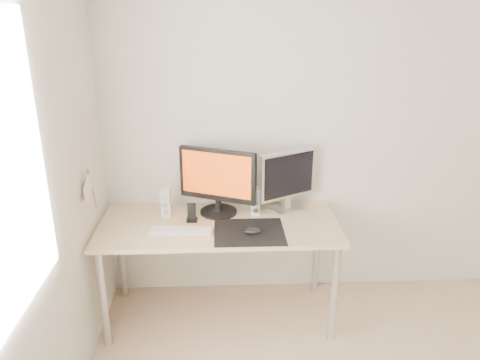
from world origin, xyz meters
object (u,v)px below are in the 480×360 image
desk (219,233)px  speaker_left (166,203)px  mouse (253,231)px  phone_dock (192,216)px  second_monitor (287,178)px  speaker_right (255,201)px  keyboard (181,231)px  main_monitor (218,179)px

desk → speaker_left: speaker_left is taller
mouse → phone_dock: bearing=151.9°
desk → phone_dock: phone_dock is taller
second_monitor → speaker_right: size_ratio=2.22×
keyboard → phone_dock: phone_dock is taller
mouse → keyboard: mouse is taller
desk → speaker_left: bearing=160.3°
speaker_left → phone_dock: 0.21m
second_monitor → phone_dock: bearing=-166.1°
main_monitor → speaker_left: size_ratio=2.66×
keyboard → desk: bearing=26.6°
second_monitor → speaker_left: bearing=-175.1°
mouse → desk: size_ratio=0.06×
main_monitor → keyboard: 0.44m
main_monitor → phone_dock: main_monitor is taller
mouse → speaker_right: speaker_right is taller
speaker_left → speaker_right: same height
main_monitor → keyboard: main_monitor is taller
main_monitor → keyboard: (-0.24, -0.28, -0.25)m
mouse → speaker_right: (0.04, 0.31, 0.08)m
mouse → speaker_right: bearing=83.1°
desk → second_monitor: size_ratio=3.68×
desk → speaker_right: size_ratio=8.15×
speaker_right → phone_dock: (-0.43, -0.10, -0.06)m
desk → phone_dock: (-0.18, 0.04, 0.12)m
mouse → keyboard: bearing=173.4°
main_monitor → second_monitor: size_ratio=1.20×
mouse → speaker_left: size_ratio=0.53×
speaker_right → second_monitor: bearing=16.8°
mouse → speaker_right: size_ratio=0.53×
mouse → second_monitor: 0.51m
desk → keyboard: keyboard is taller
second_monitor → speaker_right: bearing=-163.2°
desk → speaker_left: size_ratio=8.15×
speaker_left → keyboard: bearing=-65.1°
second_monitor → speaker_right: (-0.23, -0.07, -0.14)m
mouse → desk: (-0.22, 0.18, -0.10)m
desk → second_monitor: 0.61m
speaker_left → main_monitor: bearing=4.4°
desk → speaker_right: bearing=27.5°
second_monitor → phone_dock: size_ratio=3.31×
second_monitor → speaker_left: size_ratio=2.22×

